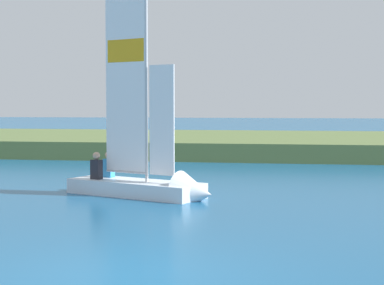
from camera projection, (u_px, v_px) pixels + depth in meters
The scene contains 3 objects.
ground_plane at pixel (121, 278), 9.10m from camera, with size 200.00×200.00×0.00m, color #195684.
shore_bank at pixel (252, 143), 33.11m from camera, with size 80.00×13.35×0.78m, color #5B703D.
sailboat at pixel (154, 179), 16.85m from camera, with size 4.33×2.71×6.31m.
Camera 1 is at (2.46, -8.68, 2.43)m, focal length 61.08 mm.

